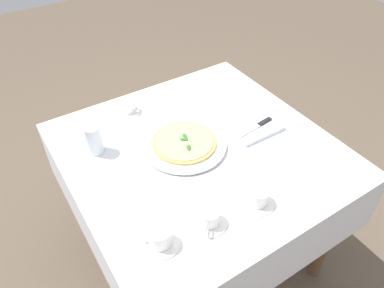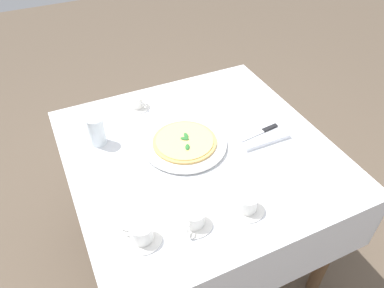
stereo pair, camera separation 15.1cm
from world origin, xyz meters
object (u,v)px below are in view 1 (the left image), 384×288
Objects in this scene: water_glass_far_left at (94,140)px; pizza_plate at (184,144)px; coffee_cup_center_back at (257,197)px; coffee_cup_right_edge at (127,107)px; coffee_cup_far_right at (160,238)px; dinner_knife at (257,126)px; coffee_cup_back_corner at (209,217)px; pizza at (184,142)px; napkin_folded at (257,128)px.

pizza_plate is at bearing 151.85° from water_glass_far_left.
pizza_plate is 0.40m from coffee_cup_center_back.
pizza_plate is at bearing 104.82° from coffee_cup_right_edge.
dinner_knife is at bearing -156.41° from coffee_cup_far_right.
coffee_cup_center_back is 0.41m from dinner_knife.
coffee_cup_right_edge is (-0.04, -0.72, -0.00)m from coffee_cup_back_corner.
coffee_cup_far_right reaches higher than coffee_cup_right_edge.
pizza reaches higher than dinner_knife.
coffee_cup_right_edge is at bearing -75.18° from pizza_plate.
coffee_cup_back_corner is 0.54m from napkin_folded.
pizza is 0.40m from coffee_cup_center_back.
pizza is at bearing -131.12° from coffee_cup_far_right.
water_glass_far_left reaches higher than coffee_cup_right_edge.
coffee_cup_right_edge is at bearing -107.16° from coffee_cup_far_right.
napkin_folded is at bearing -156.48° from coffee_cup_far_right.
dinner_knife is (-0.26, -0.31, -0.01)m from coffee_cup_center_back.
coffee_cup_right_edge is (0.09, -0.35, 0.00)m from pizza.
coffee_cup_center_back reaches higher than coffee_cup_back_corner.
dinner_knife is at bearing 133.72° from coffee_cup_right_edge.
dinner_knife is (-0.64, 0.25, -0.03)m from water_glass_far_left.
pizza_plate is at bearing -69.80° from pizza.
pizza is at bearing -109.85° from coffee_cup_back_corner.
water_glass_far_left reaches higher than pizza_plate.
pizza is at bearing -20.68° from dinner_knife.
pizza is 1.36× the size of dinner_knife.
dinner_knife reaches higher than napkin_folded.
coffee_cup_far_right is 0.66× the size of dinner_knife.
water_glass_far_left reaches higher than coffee_cup_back_corner.
coffee_cup_far_right is 0.74m from coffee_cup_right_edge.
coffee_cup_right_edge is at bearing -45.77° from napkin_folded.
coffee_cup_center_back reaches higher than dinner_knife.
coffee_cup_center_back is at bearing 123.86° from water_glass_far_left.
pizza is at bearing 110.20° from pizza_plate.
coffee_cup_center_back is 0.60× the size of napkin_folded.
pizza is 2.02× the size of coffee_cup_center_back.
pizza_plate is 0.33m from dinner_knife.
coffee_cup_back_corner is 0.59× the size of napkin_folded.
coffee_cup_back_corner is at bearing 70.15° from pizza.
coffee_cup_right_edge is (-0.22, -0.71, -0.01)m from coffee_cup_far_right.
coffee_cup_center_back is at bearing 43.63° from dinner_knife.
coffee_cup_back_corner reaches higher than pizza_plate.
coffee_cup_far_right is 0.69m from dinner_knife.
coffee_cup_back_corner is 0.58m from water_glass_far_left.
coffee_cup_right_edge reaches higher than pizza.
coffee_cup_far_right reaches higher than pizza_plate.
dinner_knife is (-0.41, 0.43, -0.00)m from coffee_cup_right_edge.
coffee_cup_back_corner reaches higher than napkin_folded.
coffee_cup_center_back is (-0.06, 0.39, 0.00)m from pizza.
coffee_cup_far_right is at bearing 72.84° from coffee_cup_right_edge.
water_glass_far_left is (0.01, -0.53, 0.03)m from coffee_cup_far_right.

